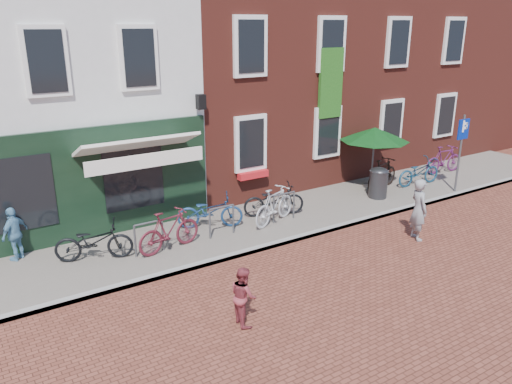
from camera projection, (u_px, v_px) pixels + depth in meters
ground at (295, 242)px, 13.12m from camera, size 80.00×80.00×0.00m
sidewalk at (291, 215)px, 14.82m from camera, size 24.00×3.00×0.10m
building_stucco at (18, 56)px, 14.71m from camera, size 8.00×8.00×9.00m
building_brick_mid at (226, 36)px, 18.14m from camera, size 6.00×8.00×10.00m
building_brick_right at (350, 34)px, 21.21m from camera, size 6.00×8.00×10.00m
filler_right at (448, 43)px, 24.70m from camera, size 7.00×8.00×9.00m
litter_bin at (378, 181)px, 16.03m from camera, size 0.58×0.58×1.06m
parking_sign at (462, 141)px, 16.25m from camera, size 0.50×0.08×2.56m
parasol at (375, 132)px, 16.62m from camera, size 2.31×2.31×2.16m
woman at (419, 209)px, 13.09m from camera, size 0.56×0.69×1.65m
boy at (243, 296)px, 9.42m from camera, size 0.51×0.61×1.16m
cafe_person at (15, 234)px, 11.76m from camera, size 0.79×0.73×1.31m
bicycle_0 at (94, 241)px, 11.79m from camera, size 1.89×1.21×0.94m
bicycle_1 at (169, 230)px, 12.29m from camera, size 1.80×0.80×1.04m
bicycle_2 at (210, 211)px, 13.69m from camera, size 1.88×1.34×0.94m
bicycle_3 at (275, 205)px, 13.98m from camera, size 1.80×1.05×1.04m
bicycle_4 at (274, 200)px, 14.55m from camera, size 1.89×1.19×0.94m
bicycle_5 at (382, 174)px, 16.90m from camera, size 1.80×0.87×1.04m
bicycle_6 at (419, 172)px, 17.32m from camera, size 1.83×0.77×0.94m
bicycle_7 at (444, 160)px, 18.66m from camera, size 1.77×0.64×1.04m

